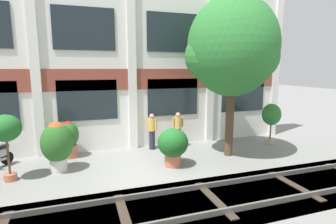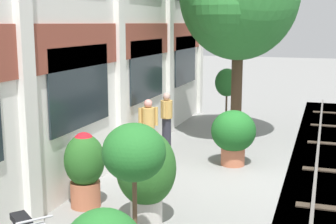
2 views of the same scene
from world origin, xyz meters
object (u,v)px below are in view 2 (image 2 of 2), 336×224
object	(u,v)px
potted_plant_tall_urn	(134,157)
resident_watching_tracks	(167,119)
potted_plant_fluted_column	(85,165)
resident_by_doorway	(148,127)
potted_plant_low_pan	(227,84)
potted_plant_stone_basin	(146,169)
potted_plant_ribbed_drum	(233,134)

from	to	relation	value
potted_plant_tall_urn	resident_watching_tracks	world-z (taller)	potted_plant_tall_urn
potted_plant_fluted_column	resident_by_doorway	world-z (taller)	resident_by_doorway
potted_plant_tall_urn	resident_by_doorway	distance (m)	5.56
potted_plant_low_pan	resident_watching_tracks	distance (m)	4.52
potted_plant_stone_basin	potted_plant_tall_urn	xyz separation A→B (m)	(-1.42, -0.38, 0.64)
potted_plant_stone_basin	potted_plant_fluted_column	size ratio (longest dim) A/B	1.18
potted_plant_ribbed_drum	resident_by_doorway	xyz separation A→B (m)	(-0.20, 2.22, 0.05)
potted_plant_stone_basin	resident_by_doorway	world-z (taller)	potted_plant_stone_basin
potted_plant_tall_urn	potted_plant_low_pan	world-z (taller)	potted_plant_tall_urn
potted_plant_fluted_column	resident_by_doorway	bearing A→B (deg)	0.18
potted_plant_tall_urn	resident_by_doorway	xyz separation A→B (m)	(5.20, 1.80, -0.79)
potted_plant_stone_basin	potted_plant_fluted_column	bearing A→B (deg)	77.24
potted_plant_tall_urn	potted_plant_fluted_column	bearing A→B (deg)	45.83
potted_plant_stone_basin	potted_plant_tall_urn	world-z (taller)	potted_plant_tall_urn
resident_by_doorway	potted_plant_stone_basin	bearing A→B (deg)	-15.33
potted_plant_fluted_column	resident_by_doorway	distance (m)	3.46
resident_by_doorway	potted_plant_low_pan	bearing A→B (deg)	134.74
potted_plant_fluted_column	resident_by_doorway	xyz separation A→B (m)	(3.46, 0.01, 0.02)
resident_by_doorway	resident_watching_tracks	distance (m)	1.20
potted_plant_stone_basin	potted_plant_tall_urn	distance (m)	1.60
resident_by_doorway	resident_watching_tracks	xyz separation A→B (m)	(1.19, -0.10, 0.00)
potted_plant_low_pan	potted_plant_tall_urn	bearing A→B (deg)	-175.33
potted_plant_stone_basin	resident_watching_tracks	world-z (taller)	potted_plant_stone_basin
potted_plant_stone_basin	potted_plant_ribbed_drum	bearing A→B (deg)	-11.40
potted_plant_fluted_column	resident_watching_tracks	world-z (taller)	resident_watching_tracks
potted_plant_fluted_column	potted_plant_ribbed_drum	size ratio (longest dim) A/B	1.06
potted_plant_low_pan	resident_watching_tracks	bearing A→B (deg)	169.47
potted_plant_low_pan	resident_watching_tracks	size ratio (longest dim) A/B	1.19
potted_plant_fluted_column	resident_watching_tracks	xyz separation A→B (m)	(4.65, -0.09, 0.02)
resident_by_doorway	resident_watching_tracks	size ratio (longest dim) A/B	1.00
resident_watching_tracks	resident_by_doorway	bearing A→B (deg)	-96.16
potted_plant_fluted_column	resident_watching_tracks	size ratio (longest dim) A/B	0.93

